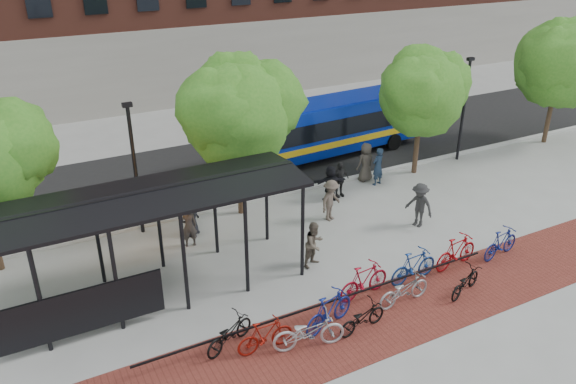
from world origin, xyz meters
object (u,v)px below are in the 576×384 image
lamp_post_right (464,107)px  pedestrian_8 (314,244)px  pedestrian_3 (331,200)px  pedestrian_9 (419,205)px  bus_shelter (130,212)px  bus (328,124)px  pedestrian_6 (366,162)px  bike_4 (362,318)px  bike_7 (414,266)px  bike_3 (329,311)px  bike_9 (456,252)px  lamp_post_left (135,166)px  bike_2 (309,332)px  bike_8 (465,282)px  pedestrian_4 (340,179)px  bike_1 (265,336)px  pedestrian_1 (189,226)px  bike_5 (364,280)px  pedestrian_7 (378,166)px  tree_c (423,89)px  tree_b (239,107)px  tree_d (561,59)px  bike_11 (501,243)px  pedestrian_5 (330,183)px  bike_0 (229,333)px  pedestrian_0 (191,215)px

lamp_post_right → pedestrian_8: size_ratio=3.11×
pedestrian_3 → pedestrian_9: bearing=-60.8°
bus_shelter → pedestrian_9: bus_shelter is taller
bus → pedestrian_6: size_ratio=5.97×
bike_4 → bike_7: 3.20m
bike_3 → bike_9: (5.57, 0.76, -0.00)m
lamp_post_left → bike_2: size_ratio=2.48×
bike_8 → pedestrian_4: (0.31, 7.94, 0.36)m
bike_9 → pedestrian_9: 3.03m
bike_1 → bike_8: 6.81m
bus_shelter → pedestrian_1: bearing=42.7°
bike_5 → pedestrian_1: bearing=28.0°
bike_4 → bike_9: bearing=-82.7°
pedestrian_7 → pedestrian_8: bearing=22.7°
tree_c → pedestrian_7: tree_c is taller
bus → bike_3: 13.79m
bus → bus_shelter: bearing=-150.4°
lamp_post_right → bike_1: 17.02m
bus → pedestrian_4: size_ratio=6.79×
bus_shelter → pedestrian_1: bus_shelter is taller
tree_c → bus: tree_c is taller
bus_shelter → bike_8: (9.21, -4.72, -2.56)m
pedestrian_4 → pedestrian_8: 5.64m
tree_b → pedestrian_3: bearing=-38.9°
tree_d → lamp_post_left: bearing=179.4°
tree_b → bike_3: 8.89m
bike_11 → pedestrian_5: size_ratio=1.15×
tree_b → pedestrian_5: bearing=-11.5°
pedestrian_9 → bike_1: bearing=-84.3°
bike_0 → pedestrian_7: (10.12, 7.03, 0.42)m
bike_0 → bike_1: 1.02m
bike_4 → pedestrian_0: 8.08m
lamp_post_left → bike_7: bearing=-46.6°
pedestrian_5 → pedestrian_9: 4.00m
lamp_post_left → pedestrian_5: size_ratio=3.23×
pedestrian_7 → tree_d: bearing=167.3°
bus_shelter → bike_9: bus_shelter is taller
pedestrian_7 → pedestrian_8: 7.43m
lamp_post_left → bike_3: bearing=-67.8°
tree_b → pedestrian_0: tree_b is taller
bike_8 → bike_1: bearing=66.4°
bike_4 → pedestrian_6: 10.78m
tree_d → bike_5: tree_d is taller
bike_2 → bike_5: 3.02m
tree_b → bus: tree_b is taller
pedestrian_8 → bike_9: bearing=-49.7°
bus_shelter → lamp_post_right: bearing=13.4°
lamp_post_right → bike_4: bearing=-143.5°
tree_b → bike_7: tree_b is taller
bike_2 → bike_5: (2.74, 1.28, 0.04)m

